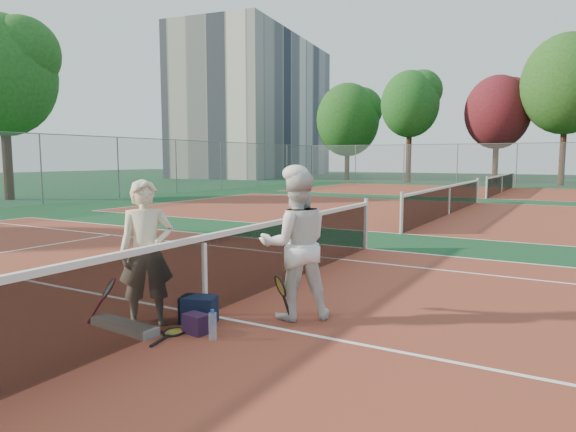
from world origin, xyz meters
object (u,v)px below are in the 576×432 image
(net_main, at_px, (205,275))
(player_a, at_px, (146,253))
(apartment_block, at_px, (257,109))
(water_bottle, at_px, (213,327))
(racket_spare, at_px, (174,332))
(player_b, at_px, (295,245))
(racket_red, at_px, (109,300))
(sports_bag_purple, at_px, (196,324))
(sports_bag_navy, at_px, (199,310))
(racket_black_held, at_px, (280,300))

(net_main, distance_m, player_a, 0.79)
(apartment_block, xyz_separation_m, water_bottle, (28.64, -44.66, -7.35))
(net_main, distance_m, racket_spare, 0.87)
(net_main, relative_size, player_b, 6.03)
(racket_red, relative_size, water_bottle, 1.73)
(sports_bag_purple, bearing_deg, apartment_block, 122.45)
(player_a, height_order, racket_spare, player_a)
(racket_red, distance_m, sports_bag_navy, 1.10)
(water_bottle, bearing_deg, apartment_block, 122.67)
(racket_spare, bearing_deg, water_bottle, -96.33)
(racket_red, relative_size, sports_bag_purple, 1.89)
(player_a, xyz_separation_m, racket_red, (-0.50, -0.14, -0.60))
(racket_red, bearing_deg, racket_spare, -51.38)
(net_main, relative_size, player_a, 6.39)
(player_a, height_order, player_b, player_b)
(player_a, xyz_separation_m, sports_bag_purple, (0.69, 0.04, -0.75))
(player_a, bearing_deg, net_main, 12.55)
(player_a, height_order, racket_red, player_a)
(net_main, xyz_separation_m, sports_bag_navy, (0.13, -0.29, -0.35))
(net_main, distance_m, sports_bag_navy, 0.47)
(water_bottle, bearing_deg, racket_black_held, 68.20)
(player_b, distance_m, racket_red, 2.34)
(racket_black_held, bearing_deg, player_b, -153.11)
(apartment_block, distance_m, water_bottle, 53.56)
(player_b, bearing_deg, apartment_block, -96.28)
(player_a, xyz_separation_m, player_b, (1.37, 1.11, 0.05))
(net_main, xyz_separation_m, water_bottle, (0.64, -0.66, -0.36))
(apartment_block, height_order, racket_black_held, apartment_block)
(apartment_block, relative_size, racket_black_held, 38.02)
(apartment_block, distance_m, player_b, 52.72)
(racket_black_held, bearing_deg, sports_bag_navy, -24.99)
(racket_black_held, bearing_deg, sports_bag_purple, -3.89)
(net_main, xyz_separation_m, racket_spare, (0.13, -0.71, -0.49))
(racket_spare, relative_size, sports_bag_navy, 1.45)
(net_main, relative_size, sports_bag_navy, 26.62)
(player_b, bearing_deg, sports_bag_navy, 1.07)
(player_a, xyz_separation_m, sports_bag_navy, (0.48, 0.34, -0.70))
(sports_bag_navy, bearing_deg, racket_red, -154.24)
(apartment_block, bearing_deg, player_a, -58.22)
(sports_bag_navy, bearing_deg, racket_black_held, 29.74)
(apartment_block, xyz_separation_m, racket_red, (27.15, -44.76, -7.24))
(racket_red, height_order, water_bottle, racket_red)
(sports_bag_navy, xyz_separation_m, water_bottle, (0.50, -0.37, -0.01))
(player_a, distance_m, sports_bag_purple, 1.02)
(net_main, bearing_deg, sports_bag_navy, -64.84)
(racket_spare, height_order, sports_bag_navy, sports_bag_navy)
(racket_spare, bearing_deg, player_a, 68.20)
(player_b, bearing_deg, racket_spare, 13.17)
(water_bottle, bearing_deg, racket_red, -176.12)
(net_main, relative_size, apartment_block, 0.50)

